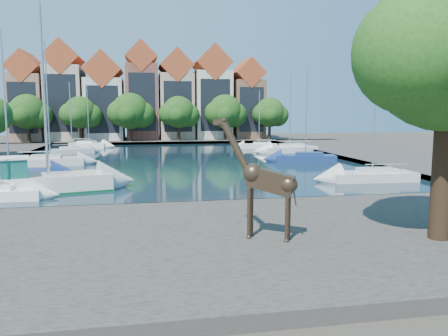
{
  "coord_description": "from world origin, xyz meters",
  "views": [
    {
      "loc": [
        -3.95,
        -24.01,
        5.54
      ],
      "look_at": [
        0.12,
        -2.0,
        2.6
      ],
      "focal_mm": 35.0,
      "sensor_mm": 36.0,
      "label": 1
    }
  ],
  "objects_px": {
    "giraffe_statue": "(264,180)",
    "sailboat_left_a": "(1,191)",
    "sailboat_right_a": "(372,174)",
    "motorsailer": "(23,180)"
  },
  "relations": [
    {
      "from": "giraffe_statue",
      "to": "sailboat_right_a",
      "type": "distance_m",
      "value": 19.8
    },
    {
      "from": "sailboat_left_a",
      "to": "motorsailer",
      "type": "bearing_deg",
      "value": 66.28
    },
    {
      "from": "giraffe_statue",
      "to": "motorsailer",
      "type": "xyz_separation_m",
      "value": [
        -12.51,
        14.0,
        -1.81
      ]
    },
    {
      "from": "giraffe_statue",
      "to": "sailboat_right_a",
      "type": "height_order",
      "value": "sailboat_right_a"
    },
    {
      "from": "giraffe_statue",
      "to": "sailboat_left_a",
      "type": "distance_m",
      "value": 18.16
    },
    {
      "from": "sailboat_left_a",
      "to": "sailboat_right_a",
      "type": "xyz_separation_m",
      "value": [
        26.29,
        2.67,
        -0.01
      ]
    },
    {
      "from": "giraffe_statue",
      "to": "sailboat_right_a",
      "type": "xyz_separation_m",
      "value": [
        12.96,
        14.8,
        -2.24
      ]
    },
    {
      "from": "motorsailer",
      "to": "sailboat_right_a",
      "type": "relative_size",
      "value": 1.38
    },
    {
      "from": "motorsailer",
      "to": "sailboat_left_a",
      "type": "bearing_deg",
      "value": -113.72
    },
    {
      "from": "sailboat_left_a",
      "to": "giraffe_statue",
      "type": "bearing_deg",
      "value": -42.31
    }
  ]
}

